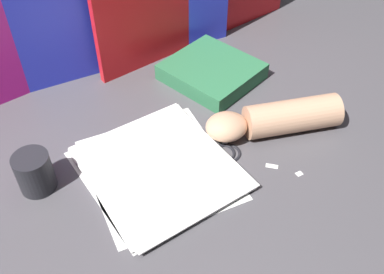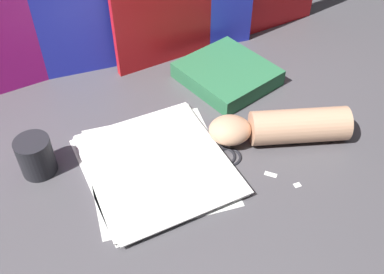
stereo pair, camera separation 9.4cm
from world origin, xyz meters
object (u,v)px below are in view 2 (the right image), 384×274
book_closed (227,74)px  scissors (227,149)px  hand_forearm (282,127)px  paper_stack (156,164)px  mug (36,156)px

book_closed → scissors: bearing=-114.0°
scissors → hand_forearm: hand_forearm is taller
book_closed → scissors: book_closed is taller
book_closed → hand_forearm: hand_forearm is taller
paper_stack → book_closed: 0.35m
paper_stack → scissors: size_ratio=2.15×
book_closed → mug: bearing=-163.8°
book_closed → mug: size_ratio=3.19×
scissors → mug: bearing=167.3°
paper_stack → book_closed: book_closed is taller
paper_stack → mug: size_ratio=4.06×
scissors → paper_stack: bearing=176.5°
book_closed → hand_forearm: (0.02, -0.25, 0.02)m
scissors → hand_forearm: size_ratio=0.50×
paper_stack → mug: (-0.23, 0.08, 0.04)m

